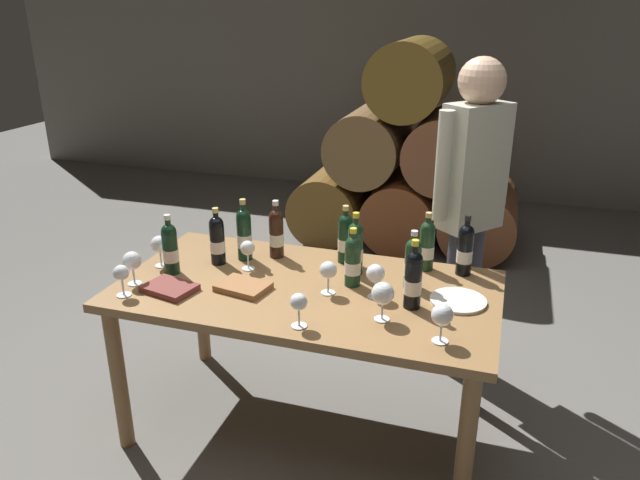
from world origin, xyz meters
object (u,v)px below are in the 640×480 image
(wine_glass_2, at_px, (375,274))
(leather_ledger, at_px, (170,288))
(wine_bottle_7, at_px, (244,234))
(wine_glass_8, at_px, (159,245))
(tasting_notebook, at_px, (243,287))
(wine_bottle_1, at_px, (170,248))
(wine_glass_4, at_px, (299,303))
(wine_bottle_2, at_px, (345,238))
(wine_bottle_4, at_px, (276,233))
(wine_bottle_10, at_px, (465,249))
(dining_table, at_px, (307,305))
(wine_bottle_9, at_px, (427,245))
(wine_bottle_3, at_px, (413,279))
(wine_bottle_8, at_px, (413,263))
(wine_glass_0, at_px, (121,274))
(wine_bottle_6, at_px, (353,261))
(wine_glass_1, at_px, (132,261))
(wine_bottle_5, at_px, (217,240))
(wine_glass_7, at_px, (248,249))
(wine_glass_6, at_px, (328,271))
(wine_glass_5, at_px, (442,316))
(serving_plate, at_px, (458,301))
(wine_bottle_0, at_px, (355,248))
(wine_glass_3, at_px, (383,294))
(sommelier_presenting, at_px, (471,192))

(wine_glass_2, height_order, leather_ledger, wine_glass_2)
(wine_bottle_7, bearing_deg, wine_glass_2, -16.90)
(wine_glass_8, height_order, tasting_notebook, wine_glass_8)
(wine_bottle_1, bearing_deg, wine_glass_4, -21.75)
(wine_bottle_2, relative_size, wine_bottle_4, 0.98)
(wine_bottle_2, xyz_separation_m, wine_bottle_10, (0.57, 0.03, 0.00))
(dining_table, distance_m, wine_bottle_9, 0.63)
(wine_bottle_3, distance_m, wine_bottle_8, 0.19)
(tasting_notebook, bearing_deg, wine_bottle_2, 61.84)
(wine_glass_0, bearing_deg, wine_glass_4, -1.52)
(wine_bottle_6, distance_m, wine_glass_1, 0.99)
(wine_bottle_8, bearing_deg, wine_bottle_7, 175.42)
(wine_bottle_5, bearing_deg, wine_glass_1, -127.97)
(wine_bottle_3, distance_m, wine_glass_7, 0.82)
(dining_table, distance_m, wine_glass_7, 0.39)
(wine_glass_6, bearing_deg, wine_glass_5, -26.51)
(tasting_notebook, bearing_deg, wine_bottle_4, 99.68)
(wine_glass_7, bearing_deg, wine_bottle_4, 68.36)
(wine_glass_0, relative_size, wine_glass_7, 1.00)
(wine_bottle_5, distance_m, wine_bottle_10, 1.18)
(wine_bottle_7, distance_m, tasting_notebook, 0.37)
(wine_bottle_7, xyz_separation_m, serving_plate, (1.06, -0.15, -0.13))
(dining_table, distance_m, tasting_notebook, 0.30)
(wine_bottle_9, bearing_deg, wine_bottle_7, -170.27)
(wine_glass_7, bearing_deg, wine_bottle_0, 12.56)
(wine_bottle_0, relative_size, wine_glass_0, 2.10)
(wine_bottle_6, distance_m, wine_glass_2, 0.15)
(wine_bottle_3, xyz_separation_m, wine_bottle_5, (-0.98, 0.17, -0.01))
(leather_ledger, xyz_separation_m, serving_plate, (1.23, 0.28, -0.01))
(wine_glass_2, distance_m, tasting_notebook, 0.59)
(wine_bottle_0, bearing_deg, wine_glass_0, -149.37)
(wine_bottle_5, relative_size, wine_glass_4, 1.97)
(wine_bottle_9, xyz_separation_m, wine_glass_2, (-0.16, -0.36, -0.01))
(wine_bottle_5, distance_m, leather_ledger, 0.37)
(wine_bottle_1, xyz_separation_m, tasting_notebook, (0.39, -0.06, -0.11))
(wine_bottle_2, xyz_separation_m, wine_glass_1, (-0.84, -0.53, -0.01))
(wine_bottle_4, relative_size, wine_glass_7, 2.04)
(dining_table, xyz_separation_m, wine_glass_3, (0.39, -0.20, 0.21))
(wine_bottle_5, bearing_deg, wine_glass_3, -19.52)
(wine_bottle_6, distance_m, wine_glass_6, 0.14)
(wine_bottle_5, bearing_deg, wine_bottle_0, 7.67)
(wine_bottle_4, relative_size, sommelier_presenting, 0.17)
(wine_bottle_0, xyz_separation_m, wine_bottle_3, (0.31, -0.26, 0.00))
(wine_bottle_5, xyz_separation_m, wine_glass_1, (-0.26, -0.33, -0.01))
(wine_glass_0, relative_size, wine_glass_4, 1.00)
(wine_bottle_1, distance_m, wine_bottle_9, 1.20)
(wine_bottle_5, height_order, wine_bottle_8, wine_bottle_5)
(wine_bottle_5, height_order, serving_plate, wine_bottle_5)
(wine_bottle_7, height_order, leather_ledger, wine_bottle_7)
(wine_glass_7, bearing_deg, wine_glass_6, -16.53)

